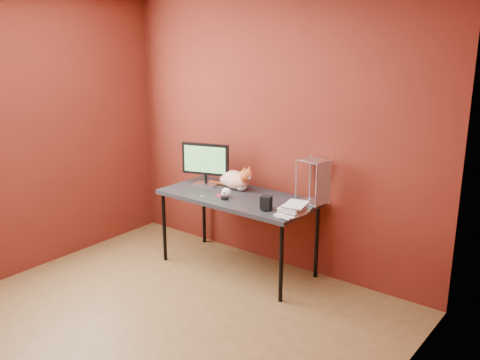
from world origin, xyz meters
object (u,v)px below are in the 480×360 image
Objects in this scene: cat at (235,179)px; speaker at (266,204)px; monitor at (205,162)px; skull_mug at (226,193)px; book_stack at (286,145)px; desk at (238,200)px.

cat is 0.71m from speaker.
skull_mug is at bearing -43.07° from monitor.
monitor is 4.78× the size of skull_mug.
skull_mug is 0.87m from book_stack.
monitor is 0.40× the size of book_stack.
book_stack is (0.18, 0.03, 0.54)m from speaker.
book_stack is at bearing 12.40° from skull_mug.
skull_mug is at bearing 177.19° from book_stack.
speaker is 0.10× the size of book_stack.
cat is at bearing 137.92° from speaker.
book_stack is at bearing -6.39° from cat.
monitor is at bearing 168.12° from book_stack.
desk is at bearing 166.34° from book_stack.
speaker is at bearing -21.56° from desk.
desk is 0.92m from book_stack.
speaker is (0.45, -0.18, 0.11)m from desk.
desk is at bearing 145.59° from speaker.
skull_mug is 0.50m from speaker.
monitor is 0.86× the size of cat.
skull_mug is 0.80× the size of speaker.
cat is at bearing 128.55° from skull_mug.
cat reaches higher than desk.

